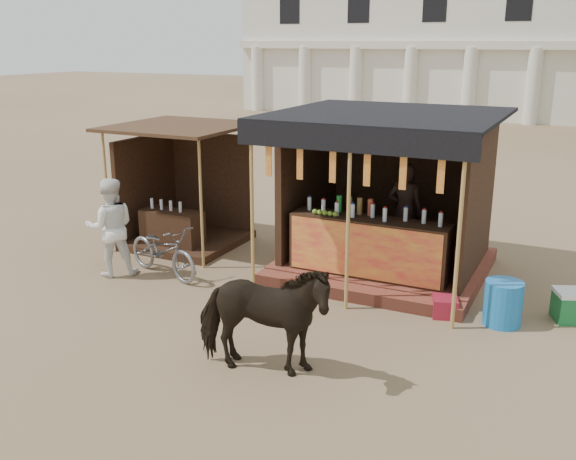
# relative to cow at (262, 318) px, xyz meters

# --- Properties ---
(ground) EXTENTS (120.00, 120.00, 0.00)m
(ground) POSITION_rel_cow_xyz_m (-0.79, 0.74, -0.72)
(ground) COLOR #846B4C
(ground) RESTS_ON ground
(main_stall) EXTENTS (3.60, 3.61, 2.78)m
(main_stall) POSITION_rel_cow_xyz_m (0.22, 4.10, 0.30)
(main_stall) COLOR brown
(main_stall) RESTS_ON ground
(secondary_stall) EXTENTS (2.40, 2.40, 2.38)m
(secondary_stall) POSITION_rel_cow_xyz_m (-3.96, 3.97, 0.13)
(secondary_stall) COLOR #3A2315
(secondary_stall) RESTS_ON ground
(cow) EXTENTS (1.85, 1.15, 1.45)m
(cow) POSITION_rel_cow_xyz_m (0.00, 0.00, 0.00)
(cow) COLOR black
(cow) RESTS_ON ground
(motorbike) EXTENTS (1.82, 1.07, 0.90)m
(motorbike) POSITION_rel_cow_xyz_m (-3.15, 2.27, -0.27)
(motorbike) COLOR gray
(motorbike) RESTS_ON ground
(bystander) EXTENTS (1.05, 1.03, 1.70)m
(bystander) POSITION_rel_cow_xyz_m (-3.95, 1.92, 0.13)
(bystander) COLOR white
(bystander) RESTS_ON ground
(blue_barrel) EXTENTS (0.65, 0.65, 0.65)m
(blue_barrel) POSITION_rel_cow_xyz_m (2.41, 2.74, -0.40)
(blue_barrel) COLOR #186DB8
(blue_barrel) RESTS_ON ground
(red_crate) EXTENTS (0.45, 0.47, 0.29)m
(red_crate) POSITION_rel_cow_xyz_m (1.61, 2.67, -0.58)
(red_crate) COLOR maroon
(red_crate) RESTS_ON ground
(background_building) EXTENTS (26.00, 7.45, 8.18)m
(background_building) POSITION_rel_cow_xyz_m (-2.79, 30.68, 3.26)
(background_building) COLOR silver
(background_building) RESTS_ON ground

